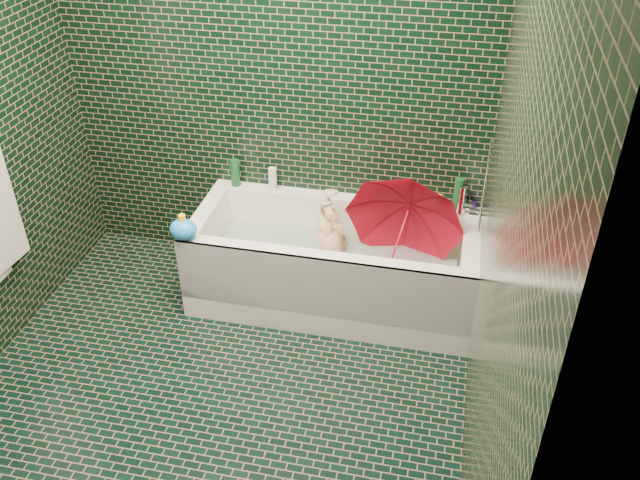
% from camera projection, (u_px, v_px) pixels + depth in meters
% --- Properties ---
extents(floor, '(2.80, 2.80, 0.00)m').
position_uv_depth(floor, '(210.00, 406.00, 3.54)').
color(floor, black).
rests_on(floor, ground).
extents(wall_back, '(2.80, 0.00, 2.80)m').
position_uv_depth(wall_back, '(273.00, 81.00, 3.97)').
color(wall_back, black).
rests_on(wall_back, floor).
extents(wall_right, '(0.00, 2.80, 2.80)m').
position_uv_depth(wall_right, '(500.00, 237.00, 2.61)').
color(wall_right, black).
rests_on(wall_right, floor).
extents(bathtub, '(1.70, 0.75, 0.55)m').
position_uv_depth(bathtub, '(333.00, 272.00, 4.16)').
color(bathtub, white).
rests_on(bathtub, floor).
extents(bath_mat, '(1.35, 0.47, 0.01)m').
position_uv_depth(bath_mat, '(333.00, 277.00, 4.20)').
color(bath_mat, green).
rests_on(bath_mat, bathtub).
extents(water, '(1.48, 0.53, 0.00)m').
position_uv_depth(water, '(334.00, 258.00, 4.12)').
color(water, silver).
rests_on(water, bathtub).
extents(faucet, '(0.18, 0.19, 0.55)m').
position_uv_depth(faucet, '(480.00, 208.00, 3.71)').
color(faucet, silver).
rests_on(faucet, wall_right).
extents(child, '(0.83, 0.39, 0.30)m').
position_uv_depth(child, '(335.00, 253.00, 4.16)').
color(child, '#D1AF83').
rests_on(child, bathtub).
extents(umbrella, '(0.91, 0.90, 0.92)m').
position_uv_depth(umbrella, '(400.00, 236.00, 3.91)').
color(umbrella, red).
rests_on(umbrella, bathtub).
extents(soap_bottle_a, '(0.12, 0.12, 0.24)m').
position_uv_depth(soap_bottle_a, '(469.00, 209.00, 4.12)').
color(soap_bottle_a, white).
rests_on(soap_bottle_a, bathtub).
extents(soap_bottle_b, '(0.11, 0.11, 0.18)m').
position_uv_depth(soap_bottle_b, '(465.00, 210.00, 4.11)').
color(soap_bottle_b, '#4C2079').
rests_on(soap_bottle_b, bathtub).
extents(soap_bottle_c, '(0.14, 0.14, 0.16)m').
position_uv_depth(soap_bottle_c, '(460.00, 211.00, 4.10)').
color(soap_bottle_c, '#144825').
rests_on(soap_bottle_c, bathtub).
extents(bottle_right_tall, '(0.06, 0.06, 0.20)m').
position_uv_depth(bottle_right_tall, '(458.00, 194.00, 4.07)').
color(bottle_right_tall, '#144825').
rests_on(bottle_right_tall, bathtub).
extents(bottle_right_pump, '(0.05, 0.05, 0.18)m').
position_uv_depth(bottle_right_pump, '(463.00, 200.00, 4.04)').
color(bottle_right_pump, silver).
rests_on(bottle_right_pump, bathtub).
extents(bottle_left_tall, '(0.06, 0.06, 0.18)m').
position_uv_depth(bottle_left_tall, '(235.00, 173.00, 4.32)').
color(bottle_left_tall, '#144825').
rests_on(bottle_left_tall, bathtub).
extents(bottle_left_short, '(0.06, 0.06, 0.16)m').
position_uv_depth(bottle_left_short, '(273.00, 179.00, 4.27)').
color(bottle_left_short, white).
rests_on(bottle_left_short, bathtub).
extents(rubber_duck, '(0.13, 0.10, 0.10)m').
position_uv_depth(rubber_duck, '(433.00, 201.00, 4.11)').
color(rubber_duck, yellow).
rests_on(rubber_duck, bathtub).
extents(bath_toy, '(0.18, 0.16, 0.16)m').
position_uv_depth(bath_toy, '(183.00, 229.00, 3.81)').
color(bath_toy, '#1A87F2').
rests_on(bath_toy, bathtub).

